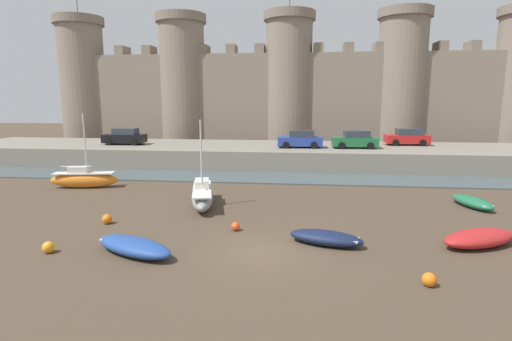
{
  "coord_description": "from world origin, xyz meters",
  "views": [
    {
      "loc": [
        1.61,
        -15.73,
        6.36
      ],
      "look_at": [
        -0.77,
        5.33,
        2.5
      ],
      "focal_mm": 28.0,
      "sensor_mm": 36.0,
      "label": 1
    }
  ],
  "objects_px": {
    "rowboat_midflat_centre": "(479,238)",
    "mooring_buoy_mid_mud": "(429,280)",
    "mooring_buoy_near_shore": "(235,226)",
    "rowboat_foreground_centre": "(134,246)",
    "car_quay_centre_east": "(300,139)",
    "car_quay_east": "(407,137)",
    "mooring_buoy_near_channel": "(48,247)",
    "rowboat_foreground_left": "(472,202)",
    "sailboat_midflat_left": "(84,179)",
    "mooring_buoy_off_centre": "(107,219)",
    "car_quay_centre_west": "(125,137)",
    "sailboat_foreground_right": "(202,196)",
    "car_quay_west": "(355,140)",
    "rowboat_midflat_right": "(326,238)"
  },
  "relations": [
    {
      "from": "car_quay_east",
      "to": "car_quay_centre_east",
      "type": "xyz_separation_m",
      "value": [
        -10.43,
        -3.17,
        0.0
      ]
    },
    {
      "from": "rowboat_foreground_centre",
      "to": "rowboat_midflat_centre",
      "type": "bearing_deg",
      "value": 10.03
    },
    {
      "from": "mooring_buoy_near_shore",
      "to": "rowboat_foreground_left",
      "type": "bearing_deg",
      "value": 23.58
    },
    {
      "from": "mooring_buoy_near_channel",
      "to": "mooring_buoy_near_shore",
      "type": "relative_size",
      "value": 1.15
    },
    {
      "from": "mooring_buoy_mid_mud",
      "to": "mooring_buoy_near_shore",
      "type": "relative_size",
      "value": 1.15
    },
    {
      "from": "rowboat_foreground_left",
      "to": "sailboat_foreground_right",
      "type": "distance_m",
      "value": 15.99
    },
    {
      "from": "mooring_buoy_off_centre",
      "to": "sailboat_midflat_left",
      "type": "bearing_deg",
      "value": 125.78
    },
    {
      "from": "mooring_buoy_off_centre",
      "to": "car_quay_centre_east",
      "type": "xyz_separation_m",
      "value": [
        9.74,
        18.61,
        2.32
      ]
    },
    {
      "from": "rowboat_midflat_right",
      "to": "car_quay_centre_west",
      "type": "relative_size",
      "value": 0.83
    },
    {
      "from": "sailboat_midflat_left",
      "to": "mooring_buoy_near_shore",
      "type": "relative_size",
      "value": 12.49
    },
    {
      "from": "mooring_buoy_near_channel",
      "to": "car_quay_west",
      "type": "distance_m",
      "value": 27.55
    },
    {
      "from": "mooring_buoy_near_shore",
      "to": "mooring_buoy_near_channel",
      "type": "bearing_deg",
      "value": -153.26
    },
    {
      "from": "mooring_buoy_off_centre",
      "to": "mooring_buoy_near_shore",
      "type": "distance_m",
      "value": 6.73
    },
    {
      "from": "sailboat_foreground_right",
      "to": "mooring_buoy_mid_mud",
      "type": "relative_size",
      "value": 11.21
    },
    {
      "from": "rowboat_foreground_centre",
      "to": "mooring_buoy_near_channel",
      "type": "height_order",
      "value": "rowboat_foreground_centre"
    },
    {
      "from": "mooring_buoy_near_channel",
      "to": "mooring_buoy_near_shore",
      "type": "bearing_deg",
      "value": 26.74
    },
    {
      "from": "mooring_buoy_off_centre",
      "to": "car_quay_west",
      "type": "xyz_separation_m",
      "value": [
        14.77,
        18.77,
        2.32
      ]
    },
    {
      "from": "car_quay_east",
      "to": "car_quay_centre_east",
      "type": "height_order",
      "value": "same"
    },
    {
      "from": "mooring_buoy_mid_mud",
      "to": "mooring_buoy_near_shore",
      "type": "height_order",
      "value": "mooring_buoy_mid_mud"
    },
    {
      "from": "mooring_buoy_off_centre",
      "to": "car_quay_centre_west",
      "type": "bearing_deg",
      "value": 111.62
    },
    {
      "from": "mooring_buoy_mid_mud",
      "to": "car_quay_east",
      "type": "bearing_deg",
      "value": 77.7
    },
    {
      "from": "rowboat_midflat_centre",
      "to": "mooring_buoy_mid_mud",
      "type": "xyz_separation_m",
      "value": [
        -3.34,
        -4.17,
        -0.14
      ]
    },
    {
      "from": "rowboat_midflat_centre",
      "to": "mooring_buoy_mid_mud",
      "type": "height_order",
      "value": "rowboat_midflat_centre"
    },
    {
      "from": "mooring_buoy_off_centre",
      "to": "car_quay_west",
      "type": "relative_size",
      "value": 0.12
    },
    {
      "from": "mooring_buoy_mid_mud",
      "to": "mooring_buoy_near_shore",
      "type": "xyz_separation_m",
      "value": [
        -7.54,
        5.01,
        -0.03
      ]
    },
    {
      "from": "car_quay_centre_east",
      "to": "mooring_buoy_near_shore",
      "type": "bearing_deg",
      "value": -99.06
    },
    {
      "from": "sailboat_midflat_left",
      "to": "car_quay_centre_east",
      "type": "relative_size",
      "value": 1.27
    },
    {
      "from": "rowboat_foreground_left",
      "to": "mooring_buoy_mid_mud",
      "type": "distance_m",
      "value": 12.17
    },
    {
      "from": "rowboat_foreground_centre",
      "to": "rowboat_midflat_centre",
      "type": "height_order",
      "value": "rowboat_midflat_centre"
    },
    {
      "from": "sailboat_foreground_right",
      "to": "car_quay_east",
      "type": "relative_size",
      "value": 1.31
    },
    {
      "from": "sailboat_midflat_left",
      "to": "mooring_buoy_near_shore",
      "type": "bearing_deg",
      "value": -33.33
    },
    {
      "from": "sailboat_midflat_left",
      "to": "car_quay_centre_west",
      "type": "distance_m",
      "value": 11.76
    },
    {
      "from": "sailboat_midflat_left",
      "to": "car_quay_east",
      "type": "bearing_deg",
      "value": 28.51
    },
    {
      "from": "sailboat_midflat_left",
      "to": "car_quay_west",
      "type": "distance_m",
      "value": 23.23
    },
    {
      "from": "mooring_buoy_mid_mud",
      "to": "car_quay_centre_west",
      "type": "height_order",
      "value": "car_quay_centre_west"
    },
    {
      "from": "rowboat_foreground_centre",
      "to": "car_quay_west",
      "type": "height_order",
      "value": "car_quay_west"
    },
    {
      "from": "mooring_buoy_near_channel",
      "to": "car_quay_centre_east",
      "type": "relative_size",
      "value": 0.12
    },
    {
      "from": "car_quay_centre_east",
      "to": "mooring_buoy_near_channel",
      "type": "bearing_deg",
      "value": -114.5
    },
    {
      "from": "mooring_buoy_mid_mud",
      "to": "car_quay_centre_east",
      "type": "xyz_separation_m",
      "value": [
        -4.52,
        23.95,
        2.33
      ]
    },
    {
      "from": "rowboat_foreground_left",
      "to": "sailboat_midflat_left",
      "type": "distance_m",
      "value": 25.64
    },
    {
      "from": "sailboat_midflat_left",
      "to": "mooring_buoy_near_channel",
      "type": "height_order",
      "value": "sailboat_midflat_left"
    },
    {
      "from": "car_quay_centre_west",
      "to": "rowboat_midflat_centre",
      "type": "bearing_deg",
      "value": -38.95
    },
    {
      "from": "car_quay_east",
      "to": "mooring_buoy_near_shore",
      "type": "bearing_deg",
      "value": -121.31
    },
    {
      "from": "rowboat_foreground_left",
      "to": "mooring_buoy_off_centre",
      "type": "distance_m",
      "value": 20.65
    },
    {
      "from": "mooring_buoy_off_centre",
      "to": "mooring_buoy_near_shore",
      "type": "height_order",
      "value": "mooring_buoy_off_centre"
    },
    {
      "from": "rowboat_foreground_centre",
      "to": "car_quay_centre_east",
      "type": "xyz_separation_m",
      "value": [
        6.7,
        22.35,
        2.22
      ]
    },
    {
      "from": "rowboat_foreground_centre",
      "to": "sailboat_foreground_right",
      "type": "xyz_separation_m",
      "value": [
        0.97,
        7.7,
        0.27
      ]
    },
    {
      "from": "car_quay_west",
      "to": "rowboat_foreground_centre",
      "type": "bearing_deg",
      "value": -117.53
    },
    {
      "from": "rowboat_midflat_right",
      "to": "car_quay_centre_west",
      "type": "height_order",
      "value": "car_quay_centre_west"
    },
    {
      "from": "car_quay_west",
      "to": "mooring_buoy_near_shore",
      "type": "bearing_deg",
      "value": -112.86
    }
  ]
}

